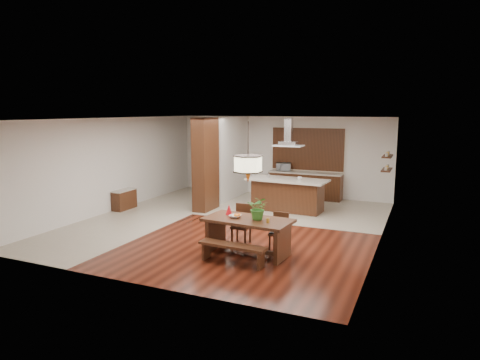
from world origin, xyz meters
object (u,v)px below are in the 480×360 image
at_px(pendant_lantern, 248,152).
at_px(fruit_bowl, 235,216).
at_px(kitchen_island, 287,194).
at_px(range_hood, 289,132).
at_px(hallway_console, 124,200).
at_px(foliage_plant, 259,208).
at_px(dining_table, 248,228).
at_px(dining_chair_left, 241,224).
at_px(dining_chair_right, 278,232).
at_px(island_cup, 300,178).
at_px(microwave, 283,167).
at_px(dining_bench, 233,254).

height_order(pendant_lantern, fruit_bowl, pendant_lantern).
distance_m(kitchen_island, range_hood, 1.94).
height_order(hallway_console, pendant_lantern, pendant_lantern).
bearing_deg(foliage_plant, kitchen_island, 98.95).
bearing_deg(dining_table, foliage_plant, 5.83).
xyz_separation_m(dining_chair_left, foliage_plant, (0.66, -0.59, 0.58)).
xyz_separation_m(hallway_console, dining_chair_right, (5.76, -1.82, 0.11)).
height_order(foliage_plant, fruit_bowl, foliage_plant).
relative_size(dining_chair_right, kitchen_island, 0.33).
distance_m(foliage_plant, range_hood, 4.52).
distance_m(dining_chair_right, kitchen_island, 3.84).
bearing_deg(foliage_plant, hallway_console, 156.92).
relative_size(foliage_plant, fruit_bowl, 2.01).
bearing_deg(dining_chair_left, dining_chair_right, -6.36).
bearing_deg(island_cup, microwave, 119.38).
xyz_separation_m(pendant_lantern, microwave, (-1.25, 6.38, -1.15)).
bearing_deg(dining_chair_right, island_cup, 99.48).
relative_size(dining_bench, range_hood, 1.62).
bearing_deg(kitchen_island, microwave, 114.90).
relative_size(island_cup, microwave, 0.24).
bearing_deg(dining_table, island_cup, 90.36).
distance_m(dining_table, dining_chair_right, 0.77).
relative_size(foliage_plant, kitchen_island, 0.20).
height_order(dining_chair_right, microwave, microwave).
height_order(pendant_lantern, microwave, pendant_lantern).
bearing_deg(island_cup, foliage_plant, -86.38).
bearing_deg(hallway_console, island_cup, 19.43).
distance_m(dining_table, pendant_lantern, 1.66).
bearing_deg(hallway_console, kitchen_island, 21.53).
distance_m(hallway_console, island_cup, 5.58).
relative_size(hallway_console, island_cup, 7.02).
bearing_deg(dining_chair_left, fruit_bowl, -79.69).
height_order(dining_table, dining_chair_right, dining_chair_right).
bearing_deg(kitchen_island, hallway_console, -154.84).
relative_size(fruit_bowl, microwave, 0.49).
bearing_deg(island_cup, pendant_lantern, -89.64).
bearing_deg(hallway_console, dining_table, -24.23).
bearing_deg(dining_table, range_hood, 95.75).
height_order(dining_table, dining_chair_left, dining_chair_left).
height_order(dining_table, range_hood, range_hood).
bearing_deg(kitchen_island, dining_chair_left, -86.34).
distance_m(hallway_console, dining_table, 5.75).
bearing_deg(pendant_lantern, dining_bench, -94.68).
bearing_deg(foliage_plant, dining_chair_left, 138.18).
bearing_deg(foliage_plant, microwave, 103.21).
bearing_deg(island_cup, dining_bench, -90.35).
xyz_separation_m(dining_bench, island_cup, (0.03, 4.88, 0.86)).
relative_size(hallway_console, kitchen_island, 0.35).
relative_size(hallway_console, foliage_plant, 1.72).
xyz_separation_m(foliage_plant, island_cup, (-0.26, 4.17, 0.02)).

